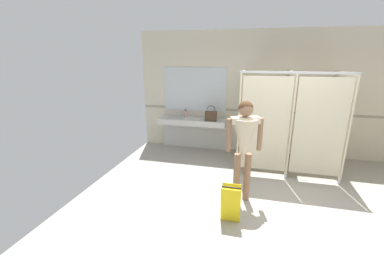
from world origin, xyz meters
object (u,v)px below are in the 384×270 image
(soap_dispenser, at_px, (185,113))
(person_standing, at_px, (244,139))
(handbag, at_px, (211,116))
(wet_floor_sign, at_px, (231,203))

(soap_dispenser, bearing_deg, person_standing, -55.17)
(handbag, relative_size, soap_dispenser, 1.94)
(soap_dispenser, bearing_deg, handbag, -21.97)
(handbag, bearing_deg, soap_dispenser, 158.03)
(person_standing, relative_size, soap_dispenser, 8.73)
(soap_dispenser, xyz_separation_m, wet_floor_sign, (1.51, -2.99, -0.63))
(soap_dispenser, bearing_deg, wet_floor_sign, -63.17)
(handbag, xyz_separation_m, wet_floor_sign, (0.79, -2.70, -0.67))
(person_standing, distance_m, handbag, 2.23)
(handbag, distance_m, wet_floor_sign, 2.89)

